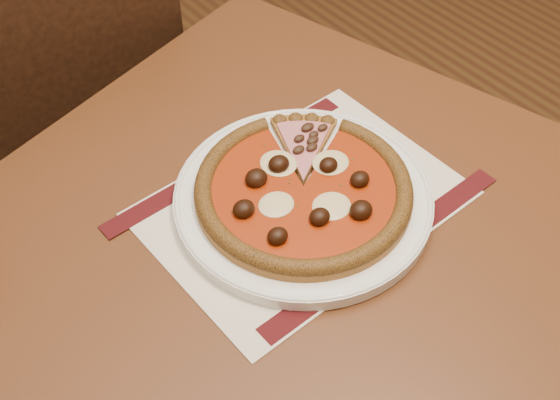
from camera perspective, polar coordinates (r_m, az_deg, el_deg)
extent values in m
cube|color=brown|center=(2.35, -3.21, 9.36)|extent=(5.00, 6.00, 0.02)
cube|color=brown|center=(0.93, 0.76, -2.77)|extent=(0.98, 0.98, 0.04)
cylinder|color=brown|center=(1.38, 21.72, -10.10)|extent=(0.05, 0.05, 0.71)
cylinder|color=brown|center=(1.54, -2.27, 2.51)|extent=(0.05, 0.05, 0.71)
cube|color=black|center=(1.57, -18.08, 5.64)|extent=(0.46, 0.46, 0.04)
cylinder|color=black|center=(1.90, -13.58, 5.82)|extent=(0.04, 0.04, 0.43)
cylinder|color=black|center=(1.65, -7.57, -1.23)|extent=(0.04, 0.04, 0.43)
cylinder|color=black|center=(1.58, -19.48, -7.40)|extent=(0.04, 0.04, 0.43)
cube|color=black|center=(1.25, -17.08, 9.35)|extent=(0.45, 0.06, 0.47)
cube|color=beige|center=(0.94, 1.87, -0.28)|extent=(0.41, 0.30, 0.00)
cylinder|color=white|center=(0.93, 1.89, 0.13)|extent=(0.34, 0.34, 0.02)
cylinder|color=#9F6326|center=(0.92, 1.91, 0.75)|extent=(0.29, 0.29, 0.01)
torus|color=brown|center=(0.92, 1.92, 1.01)|extent=(0.29, 0.29, 0.02)
cylinder|color=#922907|center=(0.92, 1.92, 1.05)|extent=(0.24, 0.24, 0.00)
ellipsoid|color=beige|center=(0.94, 0.01, 3.00)|extent=(0.05, 0.04, 0.01)
ellipsoid|color=beige|center=(0.88, -1.90, -1.28)|extent=(0.05, 0.04, 0.01)
ellipsoid|color=beige|center=(0.89, 4.27, -0.40)|extent=(0.05, 0.04, 0.01)
ellipsoid|color=beige|center=(0.96, 4.95, 3.89)|extent=(0.05, 0.04, 0.01)
ellipsoid|color=black|center=(0.94, -0.60, 3.74)|extent=(0.03, 0.02, 0.02)
ellipsoid|color=black|center=(0.92, -3.65, 2.39)|extent=(0.03, 0.02, 0.02)
ellipsoid|color=black|center=(0.88, -1.37, 0.37)|extent=(0.03, 0.02, 0.02)
ellipsoid|color=black|center=(0.85, -0.09, -2.31)|extent=(0.03, 0.02, 0.02)
ellipsoid|color=black|center=(0.87, 3.26, -0.94)|extent=(0.03, 0.02, 0.02)
ellipsoid|color=black|center=(0.88, 6.94, -0.54)|extent=(0.03, 0.02, 0.02)
ellipsoid|color=black|center=(0.91, 5.69, 2.05)|extent=(0.03, 0.02, 0.02)
ellipsoid|color=black|center=(0.95, 5.72, 4.52)|extent=(0.03, 0.02, 0.02)
ellipsoid|color=#331E12|center=(0.96, 2.62, 3.90)|extent=(0.02, 0.01, 0.01)
ellipsoid|color=#331E12|center=(0.99, 2.74, 5.52)|extent=(0.02, 0.01, 0.01)
ellipsoid|color=#331E12|center=(0.96, 2.17, 3.96)|extent=(0.02, 0.01, 0.01)
ellipsoid|color=#331E12|center=(0.99, 1.94, 5.58)|extent=(0.02, 0.01, 0.01)
ellipsoid|color=#331E12|center=(0.96, 1.71, 3.96)|extent=(0.02, 0.01, 0.01)
ellipsoid|color=#331E12|center=(0.99, 1.15, 5.56)|extent=(0.02, 0.01, 0.01)
ellipsoid|color=#331E12|center=(0.96, 1.26, 3.92)|extent=(0.02, 0.01, 0.01)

